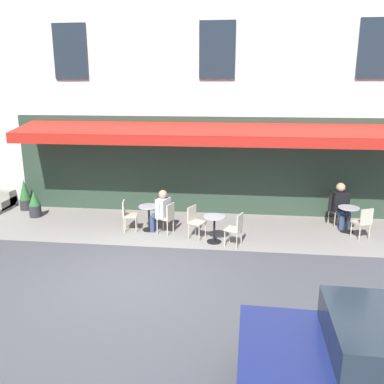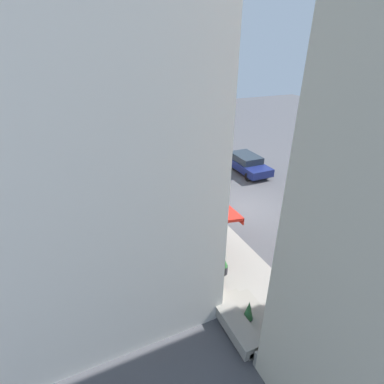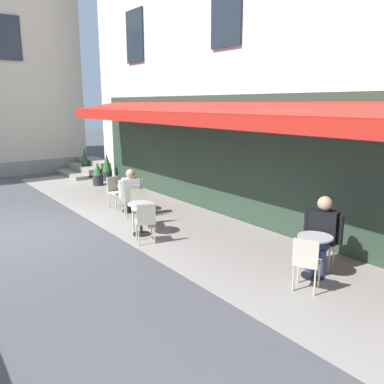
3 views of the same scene
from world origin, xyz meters
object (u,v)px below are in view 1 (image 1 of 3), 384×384
(cafe_table_near_entrance, at_px, (149,214))
(seated_patron_in_black, at_px, (341,204))
(cafe_chair_cream_by_window, at_px, (127,213))
(cafe_chair_cream_kerbside, at_px, (236,227))
(cafe_chair_cream_corner_left, at_px, (168,216))
(potted_plant_mid_terrace, at_px, (25,195))
(cafe_chair_cream_back_row, at_px, (195,219))
(cafe_chair_cream_facing_street, at_px, (364,221))
(potted_plant_entrance_left, at_px, (35,204))
(cafe_table_far_end, at_px, (214,225))
(cafe_table_mid_terrace, at_px, (348,216))
(cafe_chair_cream_under_awning, at_px, (336,208))
(seated_companion_in_white, at_px, (161,210))

(cafe_table_near_entrance, xyz_separation_m, seated_patron_in_black, (-5.64, -0.95, 0.23))
(cafe_chair_cream_by_window, height_order, cafe_chair_cream_kerbside, same)
(cafe_chair_cream_corner_left, bearing_deg, cafe_chair_cream_by_window, -4.68)
(potted_plant_mid_terrace, bearing_deg, cafe_chair_cream_back_row, 162.29)
(cafe_table_near_entrance, height_order, cafe_chair_cream_by_window, cafe_chair_cream_by_window)
(cafe_chair_cream_facing_street, bearing_deg, cafe_chair_cream_by_window, 0.93)
(cafe_chair_cream_by_window, xyz_separation_m, cafe_chair_cream_facing_street, (-6.68, -0.11, 0.00))
(cafe_chair_cream_kerbside, relative_size, potted_plant_entrance_left, 1.05)
(seated_patron_in_black, bearing_deg, cafe_chair_cream_facing_street, 113.35)
(cafe_chair_cream_by_window, height_order, cafe_table_far_end, cafe_chair_cream_by_window)
(cafe_chair_cream_by_window, bearing_deg, cafe_chair_cream_facing_street, -179.07)
(cafe_table_far_end, xyz_separation_m, potted_plant_entrance_left, (5.95, -1.52, -0.07))
(cafe_table_mid_terrace, height_order, cafe_table_far_end, same)
(cafe_chair_cream_under_awning, distance_m, potted_plant_entrance_left, 9.55)
(cafe_chair_cream_by_window, bearing_deg, cafe_chair_cream_under_awning, -168.39)
(cafe_chair_cream_under_awning, distance_m, seated_patron_in_black, 0.28)
(cafe_chair_cream_corner_left, height_order, cafe_chair_cream_facing_street, same)
(cafe_table_far_end, height_order, seated_patron_in_black, seated_patron_in_black)
(cafe_chair_cream_kerbside, height_order, seated_companion_in_white, seated_companion_in_white)
(cafe_chair_cream_facing_street, height_order, cafe_table_far_end, cafe_chair_cream_facing_street)
(cafe_chair_cream_by_window, distance_m, cafe_chair_cream_under_awning, 6.32)
(potted_plant_mid_terrace, bearing_deg, cafe_table_mid_terrace, 174.90)
(cafe_table_mid_terrace, xyz_separation_m, cafe_chair_cream_under_awning, (0.22, -0.59, 0.06))
(cafe_chair_cream_facing_street, height_order, potted_plant_entrance_left, cafe_chair_cream_facing_street)
(potted_plant_entrance_left, bearing_deg, cafe_chair_cream_corner_left, 167.44)
(potted_plant_entrance_left, bearing_deg, potted_plant_mid_terrace, -44.72)
(cafe_table_near_entrance, bearing_deg, cafe_chair_cream_facing_street, 179.93)
(cafe_chair_cream_under_awning, relative_size, seated_patron_in_black, 0.67)
(cafe_chair_cream_facing_street, bearing_deg, cafe_table_far_end, 9.92)
(cafe_table_far_end, bearing_deg, cafe_table_near_entrance, -20.11)
(cafe_table_near_entrance, distance_m, cafe_table_far_end, 2.10)
(cafe_chair_cream_by_window, height_order, seated_companion_in_white, seated_companion_in_white)
(cafe_chair_cream_by_window, bearing_deg, seated_companion_in_white, 178.51)
(cafe_table_mid_terrace, bearing_deg, cafe_chair_cream_corner_left, 8.53)
(cafe_table_near_entrance, bearing_deg, potted_plant_mid_terrace, -17.77)
(seated_companion_in_white, bearing_deg, cafe_table_mid_terrace, -172.54)
(potted_plant_mid_terrace, bearing_deg, seated_patron_in_black, 176.97)
(seated_companion_in_white, distance_m, potted_plant_mid_terrace, 5.33)
(cafe_chair_cream_kerbside, xyz_separation_m, potted_plant_mid_terrace, (7.24, -2.44, -0.02))
(cafe_chair_cream_facing_street, xyz_separation_m, cafe_chair_cream_back_row, (4.65, 0.44, 0.00))
(cafe_chair_cream_kerbside, bearing_deg, potted_plant_mid_terrace, -18.61)
(cafe_table_far_end, xyz_separation_m, cafe_chair_cream_back_row, (0.57, -0.28, 0.06))
(cafe_table_near_entrance, xyz_separation_m, cafe_chair_cream_kerbside, (-2.57, 0.94, 0.06))
(cafe_chair_cream_kerbside, bearing_deg, cafe_table_near_entrance, -20.13)
(cafe_table_far_end, bearing_deg, cafe_chair_cream_kerbside, 159.83)
(cafe_chair_cream_facing_street, relative_size, potted_plant_mid_terrace, 0.85)
(cafe_chair_cream_kerbside, relative_size, seated_patron_in_black, 0.67)
(cafe_chair_cream_under_awning, relative_size, potted_plant_entrance_left, 1.05)
(cafe_chair_cream_back_row, bearing_deg, cafe_chair_cream_facing_street, -174.65)
(cafe_chair_cream_back_row, bearing_deg, cafe_chair_cream_corner_left, -15.71)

